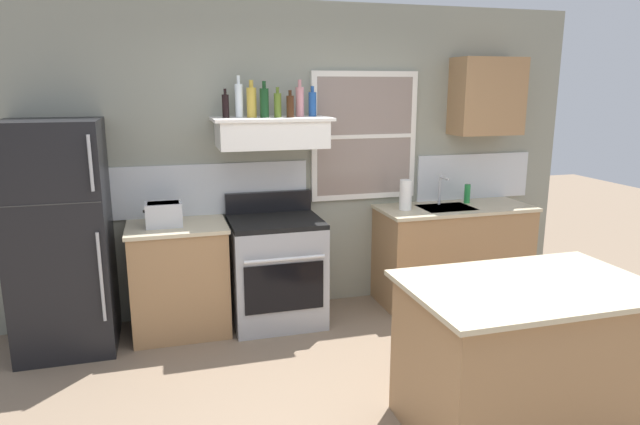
# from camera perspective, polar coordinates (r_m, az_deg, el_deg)

# --- Properties ---
(back_wall) EXTENTS (5.40, 0.11, 2.70)m
(back_wall) POSITION_cam_1_polar(r_m,az_deg,el_deg) (4.98, -2.37, 5.44)
(back_wall) COLOR gray
(back_wall) RESTS_ON ground_plane
(refrigerator) EXTENTS (0.70, 0.72, 1.76)m
(refrigerator) POSITION_cam_1_polar(r_m,az_deg,el_deg) (4.61, -25.08, -2.37)
(refrigerator) COLOR black
(refrigerator) RESTS_ON ground_plane
(counter_left_of_stove) EXTENTS (0.79, 0.63, 0.91)m
(counter_left_of_stove) POSITION_cam_1_polar(r_m,az_deg,el_deg) (4.73, -14.22, -6.54)
(counter_left_of_stove) COLOR #9E754C
(counter_left_of_stove) RESTS_ON ground_plane
(toaster) EXTENTS (0.30, 0.20, 0.19)m
(toaster) POSITION_cam_1_polar(r_m,az_deg,el_deg) (4.55, -15.74, -0.15)
(toaster) COLOR silver
(toaster) RESTS_ON counter_left_of_stove
(stove_range) EXTENTS (0.76, 0.69, 1.09)m
(stove_range) POSITION_cam_1_polar(r_m,az_deg,el_deg) (4.77, -4.53, -5.88)
(stove_range) COLOR #9EA0A5
(stove_range) RESTS_ON ground_plane
(range_hood_shelf) EXTENTS (0.96, 0.52, 0.24)m
(range_hood_shelf) POSITION_cam_1_polar(r_m,az_deg,el_deg) (4.63, -5.03, 8.21)
(range_hood_shelf) COLOR white
(bottle_balsamic_dark) EXTENTS (0.06, 0.06, 0.23)m
(bottle_balsamic_dark) POSITION_cam_1_polar(r_m,az_deg,el_deg) (4.62, -9.68, 10.78)
(bottle_balsamic_dark) COLOR black
(bottle_balsamic_dark) RESTS_ON range_hood_shelf
(bottle_clear_tall) EXTENTS (0.06, 0.06, 0.33)m
(bottle_clear_tall) POSITION_cam_1_polar(r_m,az_deg,el_deg) (4.62, -8.33, 11.37)
(bottle_clear_tall) COLOR silver
(bottle_clear_tall) RESTS_ON range_hood_shelf
(bottle_champagne_gold_foil) EXTENTS (0.08, 0.08, 0.30)m
(bottle_champagne_gold_foil) POSITION_cam_1_polar(r_m,az_deg,el_deg) (4.61, -7.04, 11.22)
(bottle_champagne_gold_foil) COLOR #B29333
(bottle_champagne_gold_foil) RESTS_ON range_hood_shelf
(bottle_dark_green_wine) EXTENTS (0.07, 0.07, 0.29)m
(bottle_dark_green_wine) POSITION_cam_1_polar(r_m,az_deg,el_deg) (4.59, -5.74, 11.20)
(bottle_dark_green_wine) COLOR #143819
(bottle_dark_green_wine) RESTS_ON range_hood_shelf
(bottle_olive_oil_square) EXTENTS (0.06, 0.06, 0.24)m
(bottle_olive_oil_square) POSITION_cam_1_polar(r_m,az_deg,el_deg) (4.60, -4.37, 10.98)
(bottle_olive_oil_square) COLOR #4C601E
(bottle_olive_oil_square) RESTS_ON range_hood_shelf
(bottle_brown_stout) EXTENTS (0.06, 0.06, 0.22)m
(bottle_brown_stout) POSITION_cam_1_polar(r_m,az_deg,el_deg) (4.60, -3.08, 10.87)
(bottle_brown_stout) COLOR #381E0F
(bottle_brown_stout) RESTS_ON range_hood_shelf
(bottle_rose_pink) EXTENTS (0.07, 0.07, 0.30)m
(bottle_rose_pink) POSITION_cam_1_polar(r_m,az_deg,el_deg) (4.72, -2.09, 11.36)
(bottle_rose_pink) COLOR #C67F84
(bottle_rose_pink) RESTS_ON range_hood_shelf
(bottle_blue_liqueur) EXTENTS (0.07, 0.07, 0.25)m
(bottle_blue_liqueur) POSITION_cam_1_polar(r_m,az_deg,el_deg) (4.74, -0.78, 11.11)
(bottle_blue_liqueur) COLOR #1E478C
(bottle_blue_liqueur) RESTS_ON range_hood_shelf
(counter_right_with_sink) EXTENTS (1.43, 0.63, 0.91)m
(counter_right_with_sink) POSITION_cam_1_polar(r_m,az_deg,el_deg) (5.39, 13.44, -4.08)
(counter_right_with_sink) COLOR #9E754C
(counter_right_with_sink) RESTS_ON ground_plane
(sink_faucet) EXTENTS (0.03, 0.17, 0.28)m
(sink_faucet) POSITION_cam_1_polar(r_m,az_deg,el_deg) (5.28, 12.33, 2.64)
(sink_faucet) COLOR silver
(sink_faucet) RESTS_ON counter_right_with_sink
(paper_towel_roll) EXTENTS (0.11, 0.11, 0.27)m
(paper_towel_roll) POSITION_cam_1_polar(r_m,az_deg,el_deg) (5.02, 8.79, 1.81)
(paper_towel_roll) COLOR white
(paper_towel_roll) RESTS_ON counter_right_with_sink
(dish_soap_bottle) EXTENTS (0.06, 0.06, 0.18)m
(dish_soap_bottle) POSITION_cam_1_polar(r_m,az_deg,el_deg) (5.43, 14.88, 1.88)
(dish_soap_bottle) COLOR #268C3F
(dish_soap_bottle) RESTS_ON counter_right_with_sink
(kitchen_island) EXTENTS (1.40, 0.90, 0.91)m
(kitchen_island) POSITION_cam_1_polar(r_m,az_deg,el_deg) (3.54, 20.20, -13.78)
(kitchen_island) COLOR #9E754C
(kitchen_island) RESTS_ON ground_plane
(upper_cabinet_right) EXTENTS (0.64, 0.32, 0.70)m
(upper_cabinet_right) POSITION_cam_1_polar(r_m,az_deg,el_deg) (5.46, 16.78, 11.34)
(upper_cabinet_right) COLOR #9E754C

